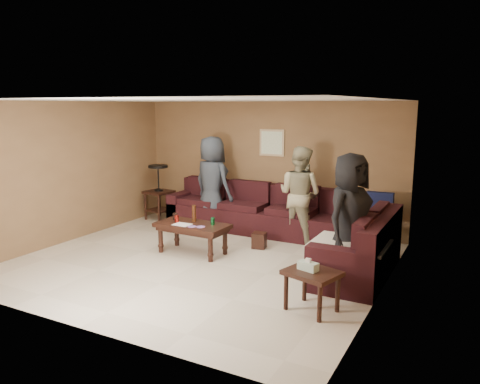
% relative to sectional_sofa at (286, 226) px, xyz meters
% --- Properties ---
extents(room, '(5.60, 5.50, 2.50)m').
position_rel_sectional_sofa_xyz_m(room, '(-0.81, -1.52, 1.34)').
color(room, beige).
rests_on(room, ground).
extents(sectional_sofa, '(4.65, 2.90, 0.97)m').
position_rel_sectional_sofa_xyz_m(sectional_sofa, '(0.00, 0.00, 0.00)').
color(sectional_sofa, black).
rests_on(sectional_sofa, ground).
extents(coffee_table, '(1.23, 0.64, 0.79)m').
position_rel_sectional_sofa_xyz_m(coffee_table, '(-1.17, -1.20, 0.10)').
color(coffee_table, black).
rests_on(coffee_table, ground).
extents(end_table_left, '(0.59, 0.59, 1.17)m').
position_rel_sectional_sofa_xyz_m(end_table_left, '(-3.11, 0.44, 0.29)').
color(end_table_left, black).
rests_on(end_table_left, ground).
extents(side_table_right, '(0.72, 0.64, 0.64)m').
position_rel_sectional_sofa_xyz_m(side_table_right, '(1.31, -2.39, 0.10)').
color(side_table_right, black).
rests_on(side_table_right, ground).
extents(waste_bin, '(0.26, 0.26, 0.27)m').
position_rel_sectional_sofa_xyz_m(waste_bin, '(-0.31, -0.43, -0.19)').
color(waste_bin, black).
rests_on(waste_bin, ground).
extents(wall_art, '(0.52, 0.04, 0.52)m').
position_rel_sectional_sofa_xyz_m(wall_art, '(-0.71, 0.96, 1.37)').
color(wall_art, tan).
rests_on(wall_art, ground).
extents(person_left, '(1.02, 0.80, 1.83)m').
position_rel_sectional_sofa_xyz_m(person_left, '(-1.72, 0.36, 0.59)').
color(person_left, '#313944').
rests_on(person_left, ground).
extents(person_middle, '(0.95, 0.80, 1.72)m').
position_rel_sectional_sofa_xyz_m(person_middle, '(0.13, 0.30, 0.53)').
color(person_middle, tan).
rests_on(person_middle, ground).
extents(person_right, '(0.80, 1.01, 1.80)m').
position_rel_sectional_sofa_xyz_m(person_right, '(1.42, -1.19, 0.57)').
color(person_right, black).
rests_on(person_right, ground).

